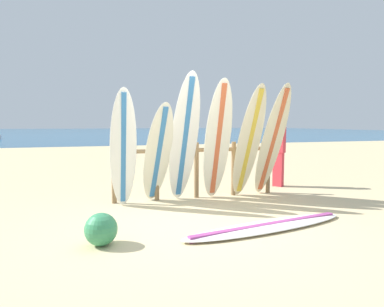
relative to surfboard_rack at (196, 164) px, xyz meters
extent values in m
plane|color=#D3BC8C|center=(-0.49, -1.71, -0.68)|extent=(120.00, 120.00, 0.00)
cube|color=#1E5984|center=(-0.49, 56.29, -0.68)|extent=(120.00, 80.00, 0.01)
cylinder|color=olive|center=(-1.60, 0.00, -0.13)|extent=(0.09, 0.09, 1.10)
cylinder|color=olive|center=(-0.80, 0.00, -0.13)|extent=(0.09, 0.09, 1.10)
cylinder|color=olive|center=(0.00, 0.00, -0.13)|extent=(0.09, 0.09, 1.10)
cylinder|color=olive|center=(0.80, 0.00, -0.13)|extent=(0.09, 0.09, 1.10)
cylinder|color=olive|center=(1.60, 0.00, -0.13)|extent=(0.09, 0.09, 1.10)
cylinder|color=olive|center=(0.00, 0.00, 0.27)|extent=(3.30, 0.08, 0.08)
ellipsoid|color=white|center=(-1.47, -0.42, 0.36)|extent=(0.47, 0.52, 2.08)
cube|color=#3372B2|center=(-1.47, -0.42, 0.36)|extent=(0.09, 0.49, 1.92)
ellipsoid|color=silver|center=(-0.84, -0.32, 0.24)|extent=(0.63, 0.97, 1.85)
cube|color=#3372B2|center=(-0.84, -0.32, 0.24)|extent=(0.22, 0.85, 1.71)
ellipsoid|color=white|center=(-0.35, -0.36, 0.51)|extent=(0.61, 0.89, 2.39)
cube|color=#3372B2|center=(-0.35, -0.36, 0.51)|extent=(0.18, 0.80, 2.20)
ellipsoid|color=white|center=(0.32, -0.33, 0.47)|extent=(0.53, 0.71, 2.30)
cube|color=#CC5933|center=(0.32, -0.33, 0.47)|extent=(0.10, 0.66, 2.12)
ellipsoid|color=beige|center=(0.94, -0.41, 0.43)|extent=(0.61, 0.93, 2.21)
cube|color=gold|center=(0.94, -0.41, 0.43)|extent=(0.18, 0.82, 2.04)
ellipsoid|color=beige|center=(1.45, -0.39, 0.44)|extent=(0.59, 1.00, 2.24)
cube|color=#CC5933|center=(1.45, -0.39, 0.44)|extent=(0.18, 0.90, 2.06)
ellipsoid|color=white|center=(0.35, -2.19, -0.65)|extent=(2.75, 0.95, 0.07)
cube|color=#A53F8C|center=(0.35, -2.19, -0.65)|extent=(2.47, 0.50, 0.08)
cube|color=#D8333F|center=(2.21, 0.59, -0.28)|extent=(0.25, 0.27, 0.80)
cube|color=#D8333F|center=(2.21, 0.59, 0.45)|extent=(0.30, 0.32, 0.67)
sphere|color=brown|center=(2.21, 0.59, 0.90)|extent=(0.23, 0.23, 0.23)
sphere|color=#388C59|center=(-1.92, -2.17, -0.48)|extent=(0.40, 0.40, 0.40)
camera|label=1|loc=(-2.04, -6.27, 0.79)|focal=31.38mm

